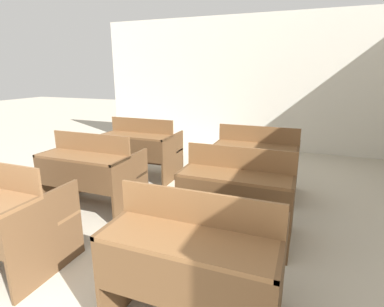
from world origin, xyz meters
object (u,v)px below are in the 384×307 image
(bench_third_left, at_px, (142,148))
(bench_third_right, at_px, (256,160))
(bench_second_left, at_px, (92,171))
(bench_second_right, at_px, (238,192))
(bench_front_right, at_px, (196,259))

(bench_third_left, height_order, bench_third_right, same)
(bench_second_left, xyz_separation_m, bench_second_right, (1.78, -0.01, 0.00))
(bench_second_right, relative_size, bench_third_right, 1.00)
(bench_third_left, relative_size, bench_third_right, 1.00)
(bench_third_right, bearing_deg, bench_second_right, -89.36)
(bench_second_right, distance_m, bench_third_left, 2.17)
(bench_second_right, bearing_deg, bench_front_right, -90.39)
(bench_front_right, relative_size, bench_second_left, 1.00)
(bench_second_left, relative_size, bench_third_right, 1.00)
(bench_front_right, height_order, bench_second_left, same)
(bench_front_right, height_order, bench_second_right, same)
(bench_second_left, bearing_deg, bench_third_left, 91.04)
(bench_front_right, bearing_deg, bench_third_left, 126.84)
(bench_front_right, xyz_separation_m, bench_third_right, (-0.01, 2.37, 0.00))
(bench_third_left, distance_m, bench_third_right, 1.79)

